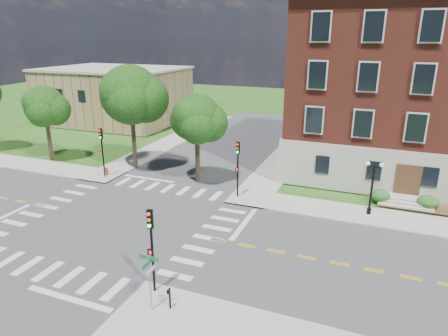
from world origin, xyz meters
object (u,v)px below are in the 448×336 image
at_px(traffic_signal_ne, 238,162).
at_px(fire_hydrant, 107,171).
at_px(traffic_signal_se, 151,241).
at_px(street_sign_pole, 150,272).
at_px(push_button_post, 170,297).
at_px(traffic_signal_nw, 102,146).
at_px(twin_lamp_west, 372,185).

bearing_deg(traffic_signal_ne, fire_hydrant, 178.20).
distance_m(traffic_signal_se, street_sign_pole, 1.81).
bearing_deg(street_sign_pole, fire_hydrant, 132.97).
bearing_deg(traffic_signal_se, traffic_signal_ne, 91.38).
bearing_deg(push_button_post, street_sign_pole, -152.78).
bearing_deg(fire_hydrant, traffic_signal_nw, -73.15).
bearing_deg(push_button_post, fire_hydrant, 135.19).
bearing_deg(traffic_signal_nw, push_button_post, -44.08).
distance_m(traffic_signal_se, twin_lamp_west, 17.94).
relative_size(traffic_signal_nw, street_sign_pole, 1.55).
bearing_deg(twin_lamp_west, traffic_signal_nw, -178.77).
distance_m(traffic_signal_se, push_button_post, 3.00).
height_order(street_sign_pole, push_button_post, street_sign_pole).
xyz_separation_m(traffic_signal_nw, fire_hydrant, (-0.17, 0.55, -2.72)).
bearing_deg(traffic_signal_ne, street_sign_pole, -86.14).
bearing_deg(twin_lamp_west, fire_hydrant, 179.93).
xyz_separation_m(traffic_signal_ne, street_sign_pole, (1.06, -15.64, -0.88)).
xyz_separation_m(traffic_signal_nw, twin_lamp_west, (24.45, 0.52, -0.66)).
bearing_deg(twin_lamp_west, push_button_post, -119.47).
relative_size(traffic_signal_se, traffic_signal_nw, 1.00).
xyz_separation_m(traffic_signal_ne, push_button_post, (1.85, -15.23, -2.39)).
relative_size(street_sign_pole, fire_hydrant, 4.13).
relative_size(traffic_signal_ne, traffic_signal_nw, 1.00).
relative_size(twin_lamp_west, fire_hydrant, 5.64).
relative_size(traffic_signal_se, fire_hydrant, 6.40).
distance_m(traffic_signal_ne, twin_lamp_west, 10.72).
distance_m(street_sign_pole, fire_hydrant, 22.05).
relative_size(traffic_signal_se, traffic_signal_ne, 1.00).
xyz_separation_m(traffic_signal_se, fire_hydrant, (-14.27, 14.67, -2.72)).
bearing_deg(traffic_signal_se, traffic_signal_nw, 134.97).
bearing_deg(street_sign_pole, twin_lamp_west, 59.03).
bearing_deg(street_sign_pole, traffic_signal_se, 116.77).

